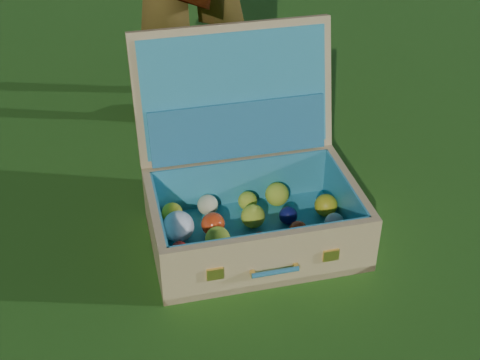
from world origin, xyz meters
name	(u,v)px	position (x,y,z in m)	size (l,w,h in m)	color
ground	(219,291)	(0.00, 0.00, 0.00)	(60.00, 60.00, 0.00)	#215114
suitcase	(247,183)	(0.21, 0.19, 0.15)	(0.71, 0.67, 0.55)	#D7B273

